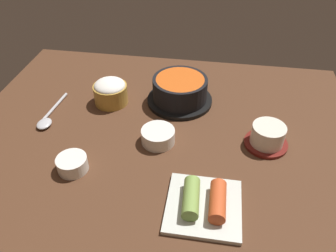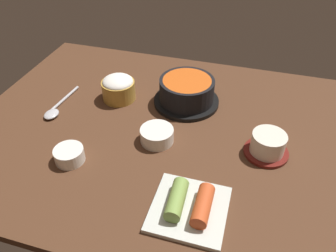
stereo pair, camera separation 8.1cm
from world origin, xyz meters
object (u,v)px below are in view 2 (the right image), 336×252
(tea_cup_with_saucer, at_px, (268,145))
(side_bowl_near, at_px, (69,155))
(stone_pot, at_px, (187,92))
(rice_bowl, at_px, (118,88))
(kimchi_plate, at_px, (189,206))
(spoon, at_px, (55,110))
(banchan_cup_center, at_px, (158,135))

(tea_cup_with_saucer, distance_m, side_bowl_near, 0.45)
(stone_pot, height_order, rice_bowl, stone_pot)
(kimchi_plate, distance_m, side_bowl_near, 0.30)
(rice_bowl, height_order, side_bowl_near, rice_bowl)
(tea_cup_with_saucer, distance_m, spoon, 0.56)
(banchan_cup_center, bearing_deg, rice_bowl, 138.62)
(stone_pot, distance_m, tea_cup_with_saucer, 0.27)
(stone_pot, height_order, tea_cup_with_saucer, stone_pot)
(kimchi_plate, distance_m, spoon, 0.48)
(side_bowl_near, height_order, spoon, side_bowl_near)
(tea_cup_with_saucer, height_order, spoon, tea_cup_with_saucer)
(banchan_cup_center, xyz_separation_m, kimchi_plate, (0.12, -0.18, -0.00))
(banchan_cup_center, height_order, kimchi_plate, kimchi_plate)
(spoon, bearing_deg, banchan_cup_center, -6.73)
(tea_cup_with_saucer, xyz_separation_m, side_bowl_near, (-0.43, -0.15, -0.01))
(rice_bowl, xyz_separation_m, side_bowl_near, (-0.01, -0.26, -0.02))
(stone_pot, relative_size, spoon, 1.09)
(stone_pot, xyz_separation_m, tea_cup_with_saucer, (0.23, -0.15, -0.01))
(rice_bowl, distance_m, banchan_cup_center, 0.22)
(kimchi_plate, bearing_deg, rice_bowl, 131.26)
(kimchi_plate, height_order, side_bowl_near, kimchi_plate)
(rice_bowl, xyz_separation_m, banchan_cup_center, (0.16, -0.14, -0.02))
(kimchi_plate, bearing_deg, banchan_cup_center, 123.84)
(side_bowl_near, bearing_deg, kimchi_plate, -11.47)
(spoon, bearing_deg, rice_bowl, 37.08)
(banchan_cup_center, xyz_separation_m, spoon, (-0.31, 0.04, -0.01))
(tea_cup_with_saucer, height_order, banchan_cup_center, tea_cup_with_saucer)
(stone_pot, distance_m, side_bowl_near, 0.36)
(stone_pot, relative_size, rice_bowl, 1.95)
(stone_pot, height_order, kimchi_plate, stone_pot)
(stone_pot, distance_m, rice_bowl, 0.19)
(kimchi_plate, relative_size, side_bowl_near, 2.18)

